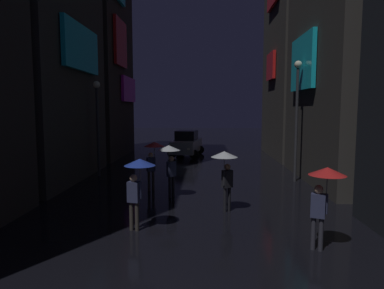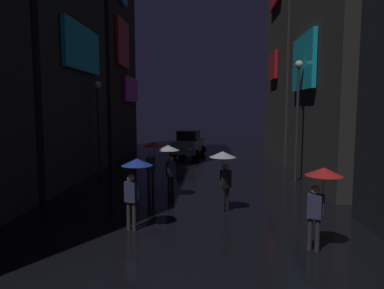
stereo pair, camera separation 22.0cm
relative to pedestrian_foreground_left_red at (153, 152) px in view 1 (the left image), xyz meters
The scene contains 9 objects.
building_left_far 13.87m from the pedestrian_foreground_left_red, 118.33° to the left, with size 4.25×7.52×16.20m.
pedestrian_foreground_left_red is the anchor object (origin of this frame).
pedestrian_midstreet_centre_red 8.08m from the pedestrian_foreground_left_red, 50.23° to the right, with size 0.90×0.90×2.12m.
pedestrian_midstreet_left_clear 1.53m from the pedestrian_foreground_left_red, 56.51° to the right, with size 0.90×0.90×2.12m.
pedestrian_near_crossing_clear 4.26m from the pedestrian_foreground_left_red, 46.66° to the right, with size 0.90×0.90×2.12m.
pedestrian_foreground_right_blue 4.98m from the pedestrian_foreground_left_red, 86.50° to the right, with size 0.90×0.90×2.12m.
car_distant 11.05m from the pedestrian_foreground_left_red, 85.50° to the left, with size 2.65×4.33×1.92m.
streetlamp_left_far 4.75m from the pedestrian_foreground_left_red, 137.92° to the left, with size 0.36×0.36×4.96m.
streetlamp_right_far 7.23m from the pedestrian_foreground_left_red, 17.49° to the left, with size 0.36×0.36×5.81m.
Camera 1 is at (0.57, -3.65, 3.54)m, focal length 32.00 mm.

